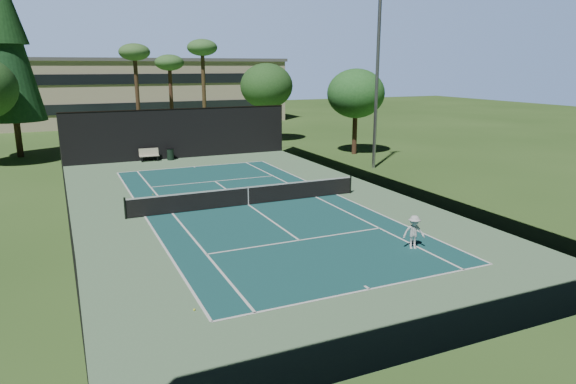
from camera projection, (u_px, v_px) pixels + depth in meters
name	position (u px, v px, depth m)	size (l,w,h in m)	color
ground	(248.00, 205.00, 27.78)	(160.00, 160.00, 0.00)	#355A22
apron_slab	(248.00, 205.00, 27.78)	(18.00, 32.00, 0.01)	#5F8860
court_surface	(248.00, 205.00, 27.77)	(10.97, 23.77, 0.01)	#184E4E
court_lines	(248.00, 205.00, 27.77)	(11.07, 23.87, 0.01)	white
tennis_net	(248.00, 195.00, 27.64)	(12.90, 0.10, 1.10)	black
fence	(247.00, 168.00, 27.35)	(18.04, 32.05, 4.03)	black
player	(414.00, 232.00, 21.00)	(0.91, 0.53, 1.42)	silver
tennis_ball_a	(194.00, 310.00, 15.77)	(0.08, 0.08, 0.08)	#E0ED35
tennis_ball_b	(208.00, 196.00, 29.56)	(0.07, 0.07, 0.07)	#CADB31
tennis_ball_c	(255.00, 191.00, 30.88)	(0.06, 0.06, 0.06)	#C6D02F
tennis_ball_d	(153.00, 194.00, 29.96)	(0.06, 0.06, 0.06)	#D6E433
park_bench	(149.00, 154.00, 40.39)	(1.50, 0.45, 1.02)	beige
trash_bin	(170.00, 154.00, 40.95)	(0.56, 0.56, 0.95)	black
pine_tree	(6.00, 37.00, 40.16)	(4.80, 4.80, 15.00)	#47311E
palm_a	(135.00, 56.00, 46.26)	(2.80, 2.80, 9.32)	#4D3421
palm_b	(169.00, 66.00, 49.62)	(2.80, 2.80, 8.42)	#4A2E20
palm_c	(202.00, 52.00, 47.67)	(2.80, 2.80, 9.77)	#4F3B22
decid_tree_a	(267.00, 86.00, 49.95)	(5.12, 5.12, 7.62)	#43291C
decid_tree_b	(356.00, 94.00, 42.78)	(4.80, 4.80, 7.14)	#4F3222
campus_building	(128.00, 90.00, 67.46)	(40.50, 12.50, 8.30)	#BBAC91
light_pole	(377.00, 79.00, 36.34)	(0.90, 0.25, 12.22)	gray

